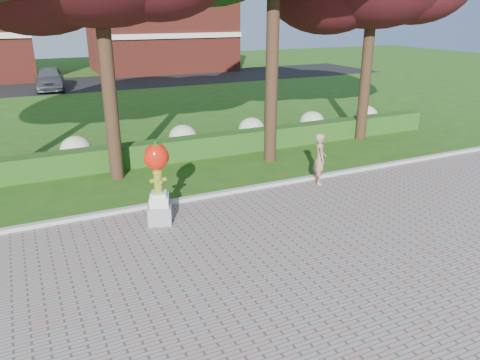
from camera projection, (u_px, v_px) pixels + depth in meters
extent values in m
plane|color=#215515|center=(253.00, 241.00, 11.24)|extent=(100.00, 100.00, 0.00)
cube|color=gray|center=(361.00, 341.00, 7.84)|extent=(40.00, 14.00, 0.04)
cube|color=#ADADA5|center=(207.00, 196.00, 13.76)|extent=(40.00, 0.18, 0.15)
cube|color=#224814|center=(166.00, 151.00, 17.04)|extent=(24.00, 0.70, 0.80)
ellipsoid|color=#B6C395|center=(76.00, 150.00, 16.62)|extent=(1.10, 1.10, 0.99)
ellipsoid|color=#B6C395|center=(183.00, 137.00, 18.24)|extent=(1.10, 1.10, 0.99)
ellipsoid|color=#B6C395|center=(252.00, 130.00, 19.45)|extent=(1.10, 1.10, 0.99)
ellipsoid|color=#B6C395|center=(312.00, 122.00, 20.66)|extent=(1.10, 1.10, 0.99)
ellipsoid|color=#B6C395|center=(366.00, 116.00, 21.88)|extent=(1.10, 1.10, 0.99)
cube|color=black|center=(83.00, 84.00, 34.98)|extent=(50.00, 8.00, 0.02)
cube|color=maroon|center=(162.00, 34.00, 42.20)|extent=(12.00, 8.00, 6.40)
cylinder|color=black|center=(109.00, 84.00, 14.46)|extent=(0.44, 0.44, 6.16)
cylinder|color=black|center=(272.00, 59.00, 16.07)|extent=(0.44, 0.44, 7.28)
cylinder|color=black|center=(366.00, 69.00, 19.18)|extent=(0.44, 0.44, 5.88)
cube|color=gray|center=(160.00, 214.00, 12.08)|extent=(0.76, 0.76, 0.48)
cube|color=silver|center=(159.00, 200.00, 11.95)|extent=(0.61, 0.61, 0.27)
cube|color=silver|center=(159.00, 194.00, 11.89)|extent=(0.49, 0.49, 0.10)
cylinder|color=olive|center=(158.00, 182.00, 11.78)|extent=(0.21, 0.21, 0.54)
ellipsoid|color=olive|center=(157.00, 172.00, 11.69)|extent=(0.25, 0.25, 0.17)
cylinder|color=olive|center=(152.00, 181.00, 11.70)|extent=(0.11, 0.11, 0.11)
cylinder|color=olive|center=(164.00, 179.00, 11.82)|extent=(0.11, 0.11, 0.11)
cylinder|color=olive|center=(160.00, 182.00, 11.64)|extent=(0.11, 0.11, 0.11)
cylinder|color=olive|center=(157.00, 169.00, 11.66)|extent=(0.08, 0.08, 0.05)
ellipsoid|color=red|center=(156.00, 157.00, 11.55)|extent=(0.60, 0.54, 0.69)
ellipsoid|color=red|center=(150.00, 158.00, 11.49)|extent=(0.29, 0.29, 0.44)
ellipsoid|color=red|center=(163.00, 156.00, 11.62)|extent=(0.29, 0.29, 0.44)
cylinder|color=#195413|center=(156.00, 143.00, 11.43)|extent=(0.10, 0.10, 0.11)
ellipsoid|color=#195413|center=(156.00, 144.00, 11.44)|extent=(0.23, 0.23, 0.08)
imported|color=#9F745B|center=(320.00, 159.00, 14.63)|extent=(0.59, 0.70, 1.63)
imported|color=#46494E|center=(49.00, 78.00, 32.11)|extent=(2.28, 4.77, 1.57)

